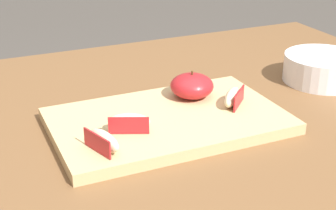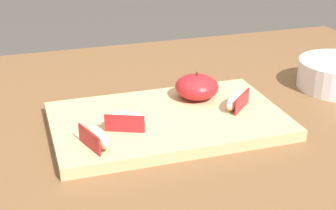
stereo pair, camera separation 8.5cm
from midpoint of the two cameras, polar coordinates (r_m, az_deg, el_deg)
dining_table at (r=0.91m, az=-4.66°, el=-7.67°), size 1.32×0.93×0.74m
cutting_board at (r=0.86m, az=-2.82°, el=-1.88°), size 0.39×0.24×0.02m
apple_half_skin_up at (r=0.92m, az=0.11°, el=2.14°), size 0.08×0.08×0.05m
apple_wedge_near_knife at (r=0.89m, az=4.69°, el=0.83°), size 0.06×0.06×0.03m
apple_wedge_left at (r=0.80m, az=-7.46°, el=-2.03°), size 0.07×0.05×0.03m
apple_wedge_front at (r=0.75m, az=-10.57°, el=-4.08°), size 0.04×0.07×0.03m
ceramic_fruit_bowl at (r=1.08m, az=15.07°, el=4.10°), size 0.16×0.16×0.06m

